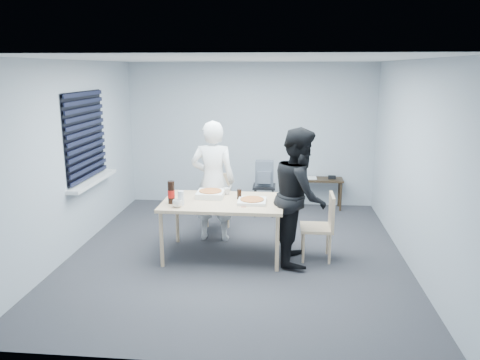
# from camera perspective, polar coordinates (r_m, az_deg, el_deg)

# --- Properties ---
(room) EXTENTS (5.00, 5.00, 5.00)m
(room) POSITION_cam_1_polar(r_m,az_deg,el_deg) (7.08, -18.06, 4.30)
(room) COLOR #2E2D32
(room) RESTS_ON ground
(dining_table) EXTENTS (1.59, 1.01, 0.77)m
(dining_table) POSITION_cam_1_polar(r_m,az_deg,el_deg) (6.23, -2.08, -3.07)
(dining_table) COLOR beige
(dining_table) RESTS_ON ground
(chair_far) EXTENTS (0.42, 0.42, 0.89)m
(chair_far) POSITION_cam_1_polar(r_m,az_deg,el_deg) (7.32, -2.85, -2.20)
(chair_far) COLOR beige
(chair_far) RESTS_ON ground
(chair_right) EXTENTS (0.42, 0.42, 0.89)m
(chair_right) POSITION_cam_1_polar(r_m,az_deg,el_deg) (6.28, 10.10, -5.08)
(chair_right) COLOR beige
(chair_right) RESTS_ON ground
(person_white) EXTENTS (0.65, 0.42, 1.77)m
(person_white) POSITION_cam_1_polar(r_m,az_deg,el_deg) (6.82, -3.30, -0.15)
(person_white) COLOR white
(person_white) RESTS_ON ground
(person_black) EXTENTS (0.47, 0.86, 1.77)m
(person_black) POSITION_cam_1_polar(r_m,az_deg,el_deg) (6.08, 7.27, -1.93)
(person_black) COLOR black
(person_black) RESTS_ON ground
(side_table) EXTENTS (0.83, 0.37, 0.55)m
(side_table) POSITION_cam_1_polar(r_m,az_deg,el_deg) (8.56, 9.65, -0.34)
(side_table) COLOR #342619
(side_table) RESTS_ON ground
(stool) EXTENTS (0.38, 0.38, 0.53)m
(stool) POSITION_cam_1_polar(r_m,az_deg,el_deg) (8.07, 2.96, -1.41)
(stool) COLOR black
(stool) RESTS_ON ground
(backpack) EXTENTS (0.31, 0.23, 0.43)m
(backpack) POSITION_cam_1_polar(r_m,az_deg,el_deg) (7.98, 2.99, 0.79)
(backpack) COLOR slate
(backpack) RESTS_ON stool
(pizza_box_a) EXTENTS (0.36, 0.36, 0.09)m
(pizza_box_a) POSITION_cam_1_polar(r_m,az_deg,el_deg) (6.41, -3.61, -1.68)
(pizza_box_a) COLOR white
(pizza_box_a) RESTS_ON dining_table
(pizza_box_b) EXTENTS (0.37, 0.37, 0.05)m
(pizza_box_b) POSITION_cam_1_polar(r_m,az_deg,el_deg) (6.13, 1.48, -2.55)
(pizza_box_b) COLOR white
(pizza_box_b) RESTS_ON dining_table
(mug_a) EXTENTS (0.17, 0.17, 0.10)m
(mug_a) POSITION_cam_1_polar(r_m,az_deg,el_deg) (5.98, -7.64, -2.84)
(mug_a) COLOR white
(mug_a) RESTS_ON dining_table
(mug_b) EXTENTS (0.10, 0.10, 0.09)m
(mug_b) POSITION_cam_1_polar(r_m,az_deg,el_deg) (6.52, -1.62, -1.37)
(mug_b) COLOR white
(mug_b) RESTS_ON dining_table
(cola_glass) EXTENTS (0.07, 0.07, 0.13)m
(cola_glass) POSITION_cam_1_polar(r_m,az_deg,el_deg) (6.28, -0.10, -1.74)
(cola_glass) COLOR black
(cola_glass) RESTS_ON dining_table
(soda_bottle) EXTENTS (0.09, 0.09, 0.30)m
(soda_bottle) POSITION_cam_1_polar(r_m,az_deg,el_deg) (6.12, -8.38, -1.55)
(soda_bottle) COLOR black
(soda_bottle) RESTS_ON dining_table
(plastic_cups) EXTENTS (0.10, 0.10, 0.19)m
(plastic_cups) POSITION_cam_1_polar(r_m,az_deg,el_deg) (6.04, -7.21, -2.20)
(plastic_cups) COLOR silver
(plastic_cups) RESTS_ON dining_table
(rubber_band) EXTENTS (0.08, 0.08, 0.00)m
(rubber_band) POSITION_cam_1_polar(r_m,az_deg,el_deg) (5.93, 0.43, -3.33)
(rubber_band) COLOR red
(rubber_band) RESTS_ON dining_table
(papers) EXTENTS (0.23, 0.29, 0.00)m
(papers) POSITION_cam_1_polar(r_m,az_deg,el_deg) (8.56, 8.66, 0.26)
(papers) COLOR white
(papers) RESTS_ON side_table
(black_box) EXTENTS (0.15, 0.12, 0.05)m
(black_box) POSITION_cam_1_polar(r_m,az_deg,el_deg) (8.56, 11.15, 0.33)
(black_box) COLOR black
(black_box) RESTS_ON side_table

